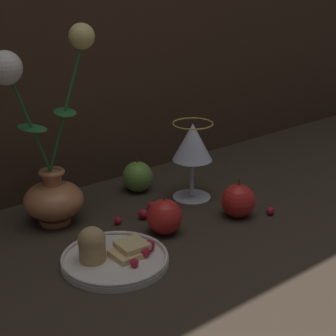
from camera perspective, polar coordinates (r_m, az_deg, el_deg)
ground_plane at (r=1.09m, az=-1.38°, el=-5.18°), size 2.40×2.40×0.00m
vase at (r=1.05m, az=-11.94°, el=0.04°), size 0.20×0.11×0.37m
plate_with_pastries at (r=0.94m, az=-5.76°, el=-8.79°), size 0.18×0.18×0.07m
wine_glass at (r=1.14m, az=2.50°, el=2.35°), size 0.08×0.08×0.16m
apple_beside_vase at (r=1.09m, az=7.13°, el=-3.30°), size 0.07×0.07×0.08m
apple_near_glass at (r=1.02m, az=-0.34°, el=-4.97°), size 0.07×0.07×0.08m
apple_at_table_edge at (r=1.20m, az=-3.11°, el=-0.89°), size 0.07×0.07×0.08m
berry_near_plate at (r=1.12m, az=10.35°, el=-4.32°), size 0.02×0.02×0.02m
berry_front_center at (r=1.07m, az=-5.11°, el=-5.35°), size 0.01×0.01×0.01m
berry_by_glass_stem at (r=1.19m, az=7.93°, el=-2.60°), size 0.02×0.02×0.02m
berry_under_candlestick at (r=1.09m, az=-2.52°, el=-4.70°), size 0.02×0.02×0.02m
berry_far_right at (r=1.13m, az=-1.71°, el=-3.84°), size 0.02×0.02×0.02m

